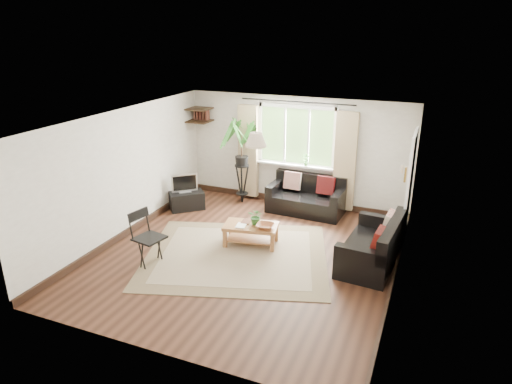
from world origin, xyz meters
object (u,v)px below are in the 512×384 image
at_px(coffee_table, 251,235).
at_px(palm_stand, 242,162).
at_px(sofa_back, 306,196).
at_px(folding_chair, 150,239).
at_px(sofa_right, 372,242).
at_px(tv_stand, 187,201).

xyz_separation_m(coffee_table, palm_stand, (-1.02, 1.91, 0.76)).
bearing_deg(palm_stand, coffee_table, -61.81).
distance_m(sofa_back, coffee_table, 1.95).
relative_size(sofa_back, folding_chair, 1.71).
distance_m(sofa_back, palm_stand, 1.62).
height_order(sofa_back, palm_stand, palm_stand).
height_order(sofa_right, tv_stand, sofa_right).
bearing_deg(tv_stand, sofa_back, -23.71).
bearing_deg(sofa_back, coffee_table, -101.85).
height_order(coffee_table, palm_stand, palm_stand).
bearing_deg(folding_chair, sofa_right, -55.93).
distance_m(palm_stand, folding_chair, 3.26).
relative_size(sofa_right, tv_stand, 2.24).
xyz_separation_m(sofa_right, coffee_table, (-2.14, -0.13, -0.18)).
bearing_deg(sofa_right, palm_stand, -114.42).
xyz_separation_m(sofa_back, tv_stand, (-2.46, -0.81, -0.18)).
distance_m(coffee_table, tv_stand, 2.24).
bearing_deg(palm_stand, sofa_right, -29.29).
distance_m(sofa_right, tv_stand, 4.22).
xyz_separation_m(palm_stand, folding_chair, (-0.25, -3.22, -0.49)).
relative_size(sofa_right, palm_stand, 0.85).
bearing_deg(sofa_right, coffee_table, -81.60).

